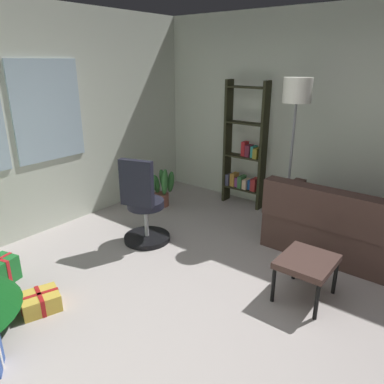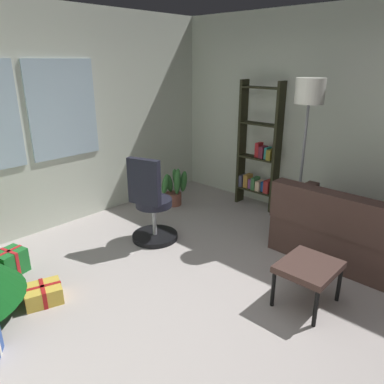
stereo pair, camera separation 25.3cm
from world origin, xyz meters
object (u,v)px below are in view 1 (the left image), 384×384
footstool (307,264)px  bookshelf (245,153)px  couch (379,234)px  potted_plant (162,189)px  office_chair (143,210)px  floor_lamp (296,104)px  gift_box_green (1,271)px  gift_box_gold (40,302)px

footstool → bookshelf: 2.42m
couch → potted_plant: 2.97m
couch → office_chair: 2.66m
office_chair → potted_plant: 1.23m
bookshelf → floor_lamp: size_ratio=0.96×
gift_box_green → gift_box_gold: size_ratio=0.85×
couch → gift_box_green: (-2.84, 2.81, -0.16)m
floor_lamp → footstool: bearing=-148.3°
couch → gift_box_green: 3.99m
gift_box_gold → floor_lamp: size_ratio=0.20×
floor_lamp → potted_plant: (-0.34, 1.85, -1.35)m
footstool → office_chair: 1.95m
footstool → floor_lamp: 1.91m
potted_plant → office_chair: bearing=-147.1°
couch → potted_plant: couch is taller
footstool → gift_box_green: footstool is taller
gift_box_green → office_chair: (1.48, -0.52, 0.29)m
footstool → bookshelf: size_ratio=0.29×
gift_box_green → gift_box_gold: bearing=-89.7°
gift_box_gold → floor_lamp: floor_lamp is taller
bookshelf → gift_box_green: bearing=166.5°
gift_box_green → potted_plant: (2.51, 0.15, 0.13)m
floor_lamp → potted_plant: size_ratio=3.24×
gift_box_gold → bookshelf: bearing=-1.7°
footstool → office_chair: (-0.14, 1.95, 0.06)m
couch → gift_box_gold: size_ratio=5.40×
floor_lamp → potted_plant: floor_lamp is taller
couch → gift_box_gold: bearing=143.4°
bookshelf → floor_lamp: 1.30m
office_chair → gift_box_gold: bearing=-172.9°
office_chair → footstool: bearing=-85.9°
gift_box_gold → bookshelf: size_ratio=0.21×
footstool → gift_box_gold: (-1.62, 1.76, -0.28)m
gift_box_green → floor_lamp: size_ratio=0.17×
footstool → gift_box_gold: size_ratio=1.38×
couch → floor_lamp: size_ratio=1.10×
couch → footstool: bearing=164.2°
couch → potted_plant: size_ratio=3.55×
gift_box_green → floor_lamp: floor_lamp is taller
gift_box_green → footstool: bearing=-56.6°
couch → bookshelf: (0.48, 2.01, 0.51)m
office_chair → bookshelf: bookshelf is taller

